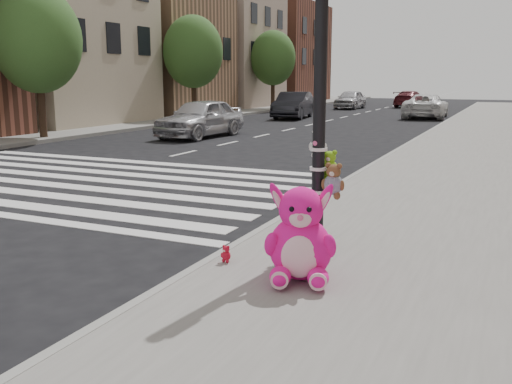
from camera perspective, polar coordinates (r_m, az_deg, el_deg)
The scene contains 19 objects.
ground at distance 7.40m, azimuth -18.43°, elevation -7.59°, with size 120.00×120.00×0.00m, color black.
sidewalk_far at distance 31.15m, azimuth -11.74°, elevation 7.02°, with size 6.00×80.00×0.14m, color slate.
curb_edge at distance 15.59m, azimuth 12.03°, elevation 2.82°, with size 0.12×80.00×0.15m, color gray.
crosswalk at distance 14.08m, azimuth -17.57°, elevation 1.37°, with size 11.00×6.00×0.01m, color silver, non-canonical shape.
bld_far_b at distance 30.19m, azimuth -18.89°, elevation 16.86°, with size 6.00×8.00×11.00m, color tan.
bld_far_c at distance 37.18m, azimuth -8.95°, elevation 13.86°, with size 6.00×8.00×8.00m, color #9E7554.
bld_far_d at distance 45.02m, azimuth -2.47°, elevation 14.81°, with size 6.00×8.00×10.00m, color tan.
bld_far_e at distance 55.01m, azimuth 2.89°, elevation 13.67°, with size 6.00×10.00×9.00m, color brown.
signal_pole at distance 7.25m, azimuth 6.61°, elevation 6.91°, with size 0.69×0.50×4.00m.
tree_far_a at distance 22.75m, azimuth -21.07°, elevation 14.00°, with size 3.20×3.20×5.44m.
tree_far_b at distance 31.50m, azimuth -6.32°, elevation 13.75°, with size 3.20×3.20×5.44m.
tree_far_c at distance 41.33m, azimuth 1.71°, elevation 13.24°, with size 3.20×3.20×5.44m.
pink_bunny at distance 6.24m, azimuth 4.46°, elevation -4.86°, with size 0.89×0.97×1.10m.
red_teddy at distance 6.91m, azimuth -3.01°, elevation -6.19°, with size 0.15×0.10×0.21m, color red, non-canonical shape.
car_silver_far at distance 22.71m, azimuth -5.58°, elevation 7.39°, with size 1.79×4.46×1.52m, color #BCBDC1.
car_dark_far at distance 33.11m, azimuth 3.76°, elevation 8.66°, with size 1.59×4.56×1.50m, color black.
car_white_near at distance 34.69m, azimuth 16.62°, elevation 8.24°, with size 2.29×4.96×1.38m, color silver.
car_maroon_near at distance 47.10m, azimuth 15.16°, elevation 8.97°, with size 1.77×4.37×1.27m, color #55181F.
car_silver_deep at distance 43.66m, azimuth 9.42°, elevation 9.13°, with size 1.66×4.11×1.40m, color silver.
Camera 1 is at (4.86, -5.06, 2.34)m, focal length 40.00 mm.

